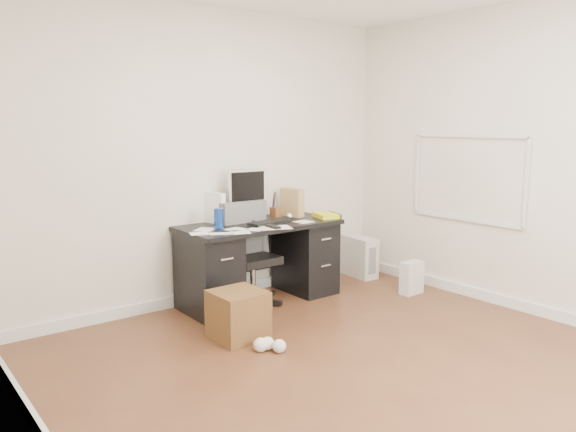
% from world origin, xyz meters
% --- Properties ---
extents(ground, '(4.00, 4.00, 0.00)m').
position_xyz_m(ground, '(0.00, 0.00, 0.00)').
color(ground, '#4C2918').
rests_on(ground, ground).
extents(room_shell, '(4.02, 4.02, 2.71)m').
position_xyz_m(room_shell, '(0.03, 0.03, 1.66)').
color(room_shell, beige).
rests_on(room_shell, ground).
extents(desk, '(1.50, 0.70, 0.75)m').
position_xyz_m(desk, '(0.30, 1.65, 0.40)').
color(desk, black).
rests_on(desk, ground).
extents(loose_papers, '(1.10, 0.60, 0.00)m').
position_xyz_m(loose_papers, '(0.10, 1.60, 0.75)').
color(loose_papers, silver).
rests_on(loose_papers, desk).
extents(lcd_monitor, '(0.41, 0.25, 0.50)m').
position_xyz_m(lcd_monitor, '(0.27, 1.81, 1.00)').
color(lcd_monitor, silver).
rests_on(lcd_monitor, desk).
extents(keyboard, '(0.44, 0.20, 0.02)m').
position_xyz_m(keyboard, '(0.36, 1.58, 0.76)').
color(keyboard, black).
rests_on(keyboard, desk).
extents(computer_mouse, '(0.07, 0.07, 0.07)m').
position_xyz_m(computer_mouse, '(0.63, 1.62, 0.78)').
color(computer_mouse, silver).
rests_on(computer_mouse, desk).
extents(travel_mug, '(0.11, 0.11, 0.19)m').
position_xyz_m(travel_mug, '(-0.17, 1.60, 0.84)').
color(travel_mug, '#163D97').
rests_on(travel_mug, desk).
extents(white_binder, '(0.17, 0.27, 0.28)m').
position_xyz_m(white_binder, '(-0.03, 1.91, 0.89)').
color(white_binder, white).
rests_on(white_binder, desk).
extents(magazine_file, '(0.16, 0.26, 0.28)m').
position_xyz_m(magazine_file, '(0.78, 1.76, 0.89)').
color(magazine_file, '#987C49').
rests_on(magazine_file, desk).
extents(pen_cup, '(0.12, 0.12, 0.25)m').
position_xyz_m(pen_cup, '(0.58, 1.78, 0.88)').
color(pen_cup, brown).
rests_on(pen_cup, desk).
extents(yellow_book, '(0.25, 0.29, 0.04)m').
position_xyz_m(yellow_book, '(0.99, 1.50, 0.77)').
color(yellow_book, yellow).
rests_on(yellow_book, desk).
extents(paper_remote, '(0.34, 0.30, 0.02)m').
position_xyz_m(paper_remote, '(0.27, 1.37, 0.76)').
color(paper_remote, silver).
rests_on(paper_remote, desk).
extents(office_chair, '(0.55, 0.55, 0.95)m').
position_xyz_m(office_chair, '(0.20, 1.63, 0.47)').
color(office_chair, '#4D504E').
rests_on(office_chair, ground).
extents(pc_tower, '(0.23, 0.45, 0.44)m').
position_xyz_m(pc_tower, '(1.66, 1.70, 0.22)').
color(pc_tower, '#B7B0A5').
rests_on(pc_tower, ground).
extents(shopping_bag, '(0.24, 0.18, 0.32)m').
position_xyz_m(shopping_bag, '(1.61, 0.92, 0.16)').
color(shopping_bag, silver).
rests_on(shopping_bag, ground).
extents(wicker_basket, '(0.39, 0.39, 0.38)m').
position_xyz_m(wicker_basket, '(-0.37, 0.98, 0.19)').
color(wicker_basket, '#472E15').
rests_on(wicker_basket, ground).
extents(desk_printer, '(0.40, 0.35, 0.21)m').
position_xyz_m(desk_printer, '(-0.15, 1.30, 0.10)').
color(desk_printer, slate).
rests_on(desk_printer, ground).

